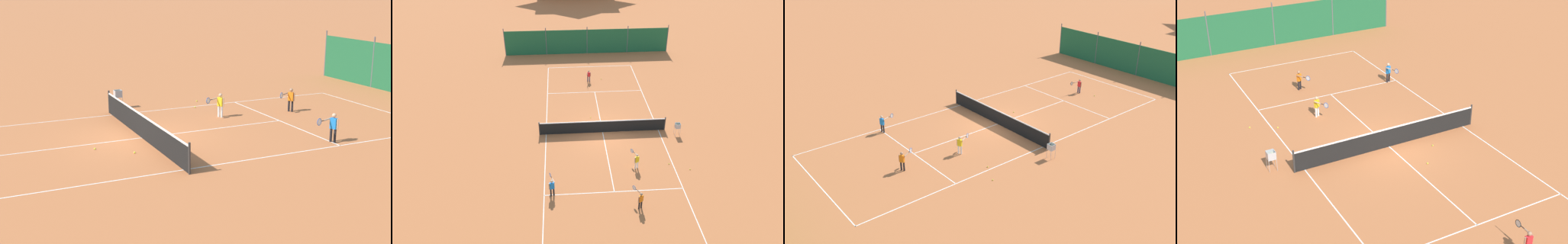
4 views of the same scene
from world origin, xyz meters
The scene contains 14 objects.
ground_plane centered at (0.00, 0.00, 0.00)m, with size 600.00×600.00×0.00m, color #BC6638.
court_line_markings centered at (0.00, 0.00, 0.00)m, with size 8.25×23.85×0.01m.
tennis_net centered at (0.00, 0.00, 0.50)m, with size 9.18×0.08×1.06m.
windscreen_fence_far centered at (0.00, 15.50, 1.31)m, with size 17.28×0.08×2.90m.
player_near_baseline centered at (1.22, -7.77, 0.65)m, with size 0.50×0.96×1.11m.
player_far_service centered at (-0.38, 8.48, 0.64)m, with size 0.38×0.93×1.09m.
player_far_baseline centered at (-3.62, -6.38, 0.67)m, with size 0.37×1.01×1.14m.
player_near_service centered at (1.66, -4.27, 0.64)m, with size 0.44×0.96×1.09m.
tennis_ball_by_net_left centered at (5.04, -4.72, 0.03)m, with size 0.07×0.07×0.07m, color #CCE033.
tennis_ball_far_corner centered at (3.85, -4.07, 0.03)m, with size 0.07×0.07×0.07m, color #CCE033.
tennis_ball_alley_right centered at (0.83, 8.91, 0.03)m, with size 0.07×0.07×0.07m, color #CCE033.
tennis_ball_by_net_right centered at (-0.72, 2.08, 0.03)m, with size 0.07×0.07×0.07m, color #CCE033.
tennis_ball_alley_left centered at (-1.76, 0.90, 0.03)m, with size 0.07×0.07×0.07m, color #CCE033.
ball_hopper centered at (5.30, -0.66, 0.66)m, with size 0.36×0.36×0.89m.
Camera 2 is at (-2.81, -23.02, 15.22)m, focal length 35.00 mm.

